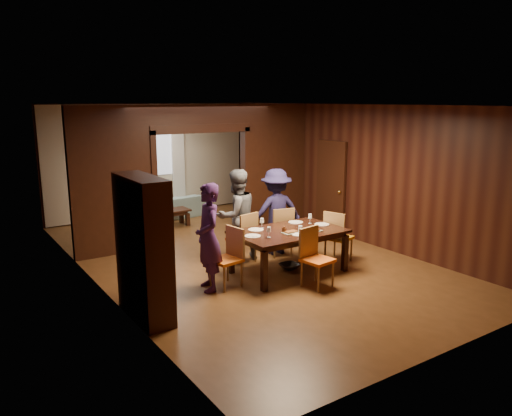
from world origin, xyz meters
TOP-DOWN VIEW (x-y plane):
  - floor at (0.00, 0.00)m, footprint 9.00×9.00m
  - ceiling at (0.00, 0.00)m, footprint 5.50×9.00m
  - room_walls at (0.00, 1.89)m, footprint 5.52×9.01m
  - person_purple at (-1.30, -1.09)m, footprint 0.55×0.71m
  - person_grey at (-0.16, -0.08)m, footprint 0.89×0.71m
  - person_navy at (0.73, -0.11)m, footprint 1.20×0.84m
  - sofa at (0.23, 3.85)m, footprint 1.99×0.96m
  - serving_bowl at (0.38, -1.02)m, footprint 0.36×0.36m
  - dining_table at (0.26, -1.14)m, footprint 1.90×1.18m
  - coffee_table at (-0.08, 3.03)m, footprint 0.80×0.50m
  - chair_left at (-1.02, -1.14)m, footprint 0.50×0.50m
  - chair_right at (1.43, -1.16)m, footprint 0.56×0.56m
  - chair_far_l at (-0.14, -0.23)m, footprint 0.52×0.52m
  - chair_far_r at (0.71, -0.26)m, footprint 0.52×0.52m
  - chair_near at (0.22, -1.97)m, footprint 0.50×0.50m
  - hutch at (-2.53, -1.50)m, footprint 0.40×1.20m
  - door_right at (2.70, 0.50)m, footprint 0.06×0.90m
  - window_far at (0.00, 4.44)m, footprint 1.20×0.03m
  - curtain_left at (-0.75, 4.40)m, footprint 0.35×0.06m
  - curtain_right at (0.75, 4.40)m, footprint 0.35×0.06m
  - plate_left at (-0.48, -1.11)m, footprint 0.27×0.27m
  - plate_far_l at (-0.20, -0.80)m, footprint 0.27×0.27m
  - plate_far_r at (0.71, -0.76)m, footprint 0.27×0.27m
  - plate_right at (1.01, -1.15)m, footprint 0.27×0.27m
  - plate_near at (0.24, -1.46)m, footprint 0.27×0.27m
  - platter_a at (0.18, -1.30)m, footprint 0.30×0.20m
  - platter_b at (0.57, -1.42)m, footprint 0.30×0.20m
  - wineglass_left at (-0.29, -1.32)m, footprint 0.08×0.08m
  - wineglass_far at (-0.04, -0.74)m, footprint 0.08×0.08m
  - wineglass_right at (0.89, -0.96)m, footprint 0.08×0.08m
  - tumbler at (0.29, -1.43)m, footprint 0.07×0.07m
  - condiment_jar at (0.10, -1.21)m, footprint 0.08×0.08m

SIDE VIEW (x-z plane):
  - floor at x=0.00m, z-range 0.00..0.00m
  - coffee_table at x=-0.08m, z-range 0.00..0.40m
  - sofa at x=0.23m, z-range 0.00..0.56m
  - dining_table at x=0.26m, z-range 0.00..0.76m
  - chair_left at x=-1.02m, z-range 0.00..0.97m
  - chair_right at x=1.43m, z-range 0.00..0.97m
  - chair_far_l at x=-0.14m, z-range 0.00..0.97m
  - chair_far_r at x=0.71m, z-range 0.00..0.97m
  - chair_near at x=0.22m, z-range 0.00..0.97m
  - plate_left at x=-0.48m, z-range 0.76..0.77m
  - plate_far_l at x=-0.20m, z-range 0.76..0.77m
  - plate_far_r at x=0.71m, z-range 0.76..0.77m
  - plate_right at x=1.01m, z-range 0.76..0.77m
  - plate_near at x=0.24m, z-range 0.76..0.77m
  - platter_a at x=0.18m, z-range 0.76..0.80m
  - platter_b at x=0.57m, z-range 0.76..0.80m
  - serving_bowl at x=0.38m, z-range 0.76..0.85m
  - condiment_jar at x=0.10m, z-range 0.76..0.87m
  - tumbler at x=0.29m, z-range 0.76..0.90m
  - person_navy at x=0.73m, z-range 0.00..1.69m
  - wineglass_left at x=-0.29m, z-range 0.76..0.94m
  - wineglass_far at x=-0.04m, z-range 0.76..0.94m
  - wineglass_right at x=0.89m, z-range 0.76..0.94m
  - person_purple at x=-1.30m, z-range 0.00..1.73m
  - person_grey at x=-0.16m, z-range 0.00..1.74m
  - hutch at x=-2.53m, z-range 0.00..2.00m
  - door_right at x=2.70m, z-range 0.00..2.10m
  - curtain_left at x=-0.75m, z-range 0.05..2.45m
  - curtain_right at x=0.75m, z-range 0.05..2.45m
  - room_walls at x=0.00m, z-range 0.06..2.96m
  - window_far at x=0.00m, z-range 1.05..2.35m
  - ceiling at x=0.00m, z-range 2.89..2.91m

